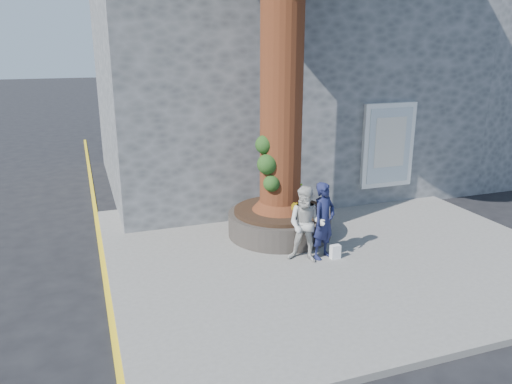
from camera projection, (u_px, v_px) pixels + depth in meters
name	position (u px, v px, depth m)	size (l,w,h in m)	color
ground	(280.00, 283.00, 9.25)	(120.00, 120.00, 0.00)	black
pavement	(328.00, 249.00, 10.62)	(9.00, 8.00, 0.12)	slate
yellow_line	(106.00, 285.00, 9.17)	(0.10, 30.00, 0.01)	yellow
stone_shop	(268.00, 79.00, 15.63)	(10.30, 8.30, 6.30)	#4F5255
neighbour_shop	(472.00, 79.00, 18.26)	(6.00, 8.00, 6.00)	#4F5255
planter	(280.00, 222.00, 11.19)	(2.30, 2.30, 0.60)	black
man	(324.00, 221.00, 9.84)	(0.57, 0.37, 1.56)	#171B40
woman	(306.00, 224.00, 9.69)	(0.74, 0.58, 1.53)	#BBBAB3
shopping_bag	(335.00, 252.00, 9.97)	(0.20, 0.12, 0.28)	white
plant_a	(277.00, 190.00, 11.91)	(0.17, 0.12, 0.33)	gray
plant_b	(296.00, 212.00, 10.29)	(0.21, 0.21, 0.39)	gray
plant_c	(308.00, 194.00, 11.62)	(0.18, 0.18, 0.32)	gray
plant_d	(299.00, 188.00, 12.10)	(0.31, 0.27, 0.34)	gray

